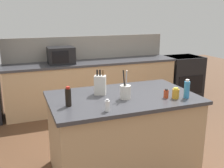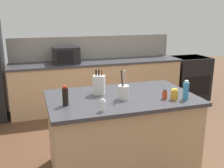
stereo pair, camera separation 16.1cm
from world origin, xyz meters
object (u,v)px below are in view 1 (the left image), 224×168
object	(u,v)px
knife_block	(100,85)
soy_sauce_bottle	(68,97)
salt_shaker	(107,106)
honey_jar	(176,93)
spice_jar_paprika	(166,94)
dish_soap_bottle	(187,89)
utensil_crock	(125,91)
range_oven	(182,76)
microwave	(61,55)

from	to	relation	value
knife_block	soy_sauce_bottle	xyz separation A→B (m)	(-0.42, -0.26, -0.02)
salt_shaker	honey_jar	bearing A→B (deg)	7.03
spice_jar_paprika	dish_soap_bottle	distance (m)	0.23
spice_jar_paprika	honey_jar	distance (m)	0.10
utensil_crock	salt_shaker	xyz separation A→B (m)	(-0.31, -0.29, -0.03)
soy_sauce_bottle	honey_jar	distance (m)	1.17
soy_sauce_bottle	salt_shaker	xyz separation A→B (m)	(0.32, -0.27, -0.04)
spice_jar_paprika	range_oven	bearing A→B (deg)	51.02
soy_sauce_bottle	salt_shaker	bearing A→B (deg)	-40.48
spice_jar_paprika	salt_shaker	size ratio (longest dim) A/B	0.85
spice_jar_paprika	soy_sauce_bottle	size ratio (longest dim) A/B	0.50
range_oven	spice_jar_paprika	xyz separation A→B (m)	(-1.97, -2.43, 0.52)
microwave	knife_block	world-z (taller)	microwave
knife_block	range_oven	bearing A→B (deg)	63.91
microwave	soy_sauce_bottle	bearing A→B (deg)	-98.27
knife_block	salt_shaker	distance (m)	0.55
utensil_crock	microwave	bearing A→B (deg)	97.32
utensil_crock	salt_shaker	bearing A→B (deg)	-137.31
dish_soap_bottle	salt_shaker	world-z (taller)	dish_soap_bottle
microwave	honey_jar	world-z (taller)	microwave
utensil_crock	spice_jar_paprika	world-z (taller)	utensil_crock
utensil_crock	honey_jar	bearing A→B (deg)	-19.55
spice_jar_paprika	salt_shaker	bearing A→B (deg)	-168.21
spice_jar_paprika	knife_block	bearing A→B (deg)	149.43
utensil_crock	honey_jar	size ratio (longest dim) A/B	2.65
utensil_crock	soy_sauce_bottle	world-z (taller)	utensil_crock
dish_soap_bottle	microwave	bearing A→B (deg)	110.53
knife_block	soy_sauce_bottle	distance (m)	0.50
soy_sauce_bottle	salt_shaker	distance (m)	0.42
honey_jar	microwave	bearing A→B (deg)	108.20
spice_jar_paprika	salt_shaker	xyz separation A→B (m)	(-0.75, -0.16, 0.01)
soy_sauce_bottle	honey_jar	xyz separation A→B (m)	(1.15, -0.17, -0.04)
microwave	soy_sauce_bottle	xyz separation A→B (m)	(-0.34, -2.31, -0.06)
soy_sauce_bottle	spice_jar_paprika	bearing A→B (deg)	-6.26
utensil_crock	spice_jar_paprika	size ratio (longest dim) A/B	3.13
utensil_crock	dish_soap_bottle	xyz separation A→B (m)	(0.64, -0.21, 0.02)
honey_jar	salt_shaker	world-z (taller)	honey_jar
microwave	honey_jar	bearing A→B (deg)	-71.80
soy_sauce_bottle	dish_soap_bottle	xyz separation A→B (m)	(1.28, -0.20, 0.00)
spice_jar_paprika	soy_sauce_bottle	xyz separation A→B (m)	(-1.07, 0.12, 0.05)
knife_block	salt_shaker	bearing A→B (deg)	-75.21
spice_jar_paprika	salt_shaker	distance (m)	0.76
honey_jar	dish_soap_bottle	size ratio (longest dim) A/B	0.57
knife_block	spice_jar_paprika	world-z (taller)	knife_block
range_oven	microwave	bearing A→B (deg)	180.00
microwave	soy_sauce_bottle	world-z (taller)	microwave
knife_block	honey_jar	xyz separation A→B (m)	(0.73, -0.43, -0.06)
range_oven	knife_block	size ratio (longest dim) A/B	3.17
range_oven	honey_jar	xyz separation A→B (m)	(-1.88, -2.48, 0.53)
honey_jar	range_oven	bearing A→B (deg)	52.89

